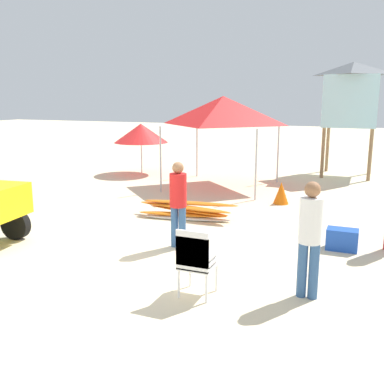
# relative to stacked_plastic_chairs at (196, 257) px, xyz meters

# --- Properties ---
(ground) EXTENTS (80.00, 80.00, 0.00)m
(ground) POSITION_rel_stacked_plastic_chairs_xyz_m (-1.78, 0.37, -0.60)
(ground) COLOR beige
(stacked_plastic_chairs) EXTENTS (0.48, 0.48, 1.02)m
(stacked_plastic_chairs) POSITION_rel_stacked_plastic_chairs_xyz_m (0.00, 0.00, 0.00)
(stacked_plastic_chairs) COLOR white
(stacked_plastic_chairs) RESTS_ON ground
(surfboard_pile) EXTENTS (2.49, 0.80, 0.40)m
(surfboard_pile) POSITION_rel_stacked_plastic_chairs_xyz_m (-1.78, 3.79, -0.40)
(surfboard_pile) COLOR white
(surfboard_pile) RESTS_ON ground
(lifeguard_near_left) EXTENTS (0.32, 0.32, 1.69)m
(lifeguard_near_left) POSITION_rel_stacked_plastic_chairs_xyz_m (1.47, 0.60, 0.37)
(lifeguard_near_left) COLOR #33598C
(lifeguard_near_left) RESTS_ON ground
(lifeguard_near_right) EXTENTS (0.32, 0.32, 1.64)m
(lifeguard_near_right) POSITION_rel_stacked_plastic_chairs_xyz_m (-1.12, 1.89, 0.34)
(lifeguard_near_right) COLOR #33598C
(lifeguard_near_right) RESTS_ON ground
(popup_canopy) EXTENTS (2.98, 2.98, 2.86)m
(popup_canopy) POSITION_rel_stacked_plastic_chairs_xyz_m (-2.24, 7.80, 1.81)
(popup_canopy) COLOR #B2B2B7
(popup_canopy) RESTS_ON ground
(lifeguard_tower) EXTENTS (1.98, 1.98, 4.03)m
(lifeguard_tower) POSITION_rel_stacked_plastic_chairs_xyz_m (1.31, 11.48, 2.31)
(lifeguard_tower) COLOR olive
(lifeguard_tower) RESTS_ON ground
(beach_umbrella_far) EXTENTS (2.00, 2.00, 1.87)m
(beach_umbrella_far) POSITION_rel_stacked_plastic_chairs_xyz_m (-5.84, 9.01, 0.92)
(beach_umbrella_far) COLOR beige
(beach_umbrella_far) RESTS_ON ground
(traffic_cone_near) EXTENTS (0.41, 0.41, 0.59)m
(traffic_cone_near) POSITION_rel_stacked_plastic_chairs_xyz_m (-0.02, 6.17, -0.31)
(traffic_cone_near) COLOR orange
(traffic_cone_near) RESTS_ON ground
(cooler_box) EXTENTS (0.57, 0.35, 0.40)m
(cooler_box) POSITION_rel_stacked_plastic_chairs_xyz_m (1.78, 2.93, -0.40)
(cooler_box) COLOR blue
(cooler_box) RESTS_ON ground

